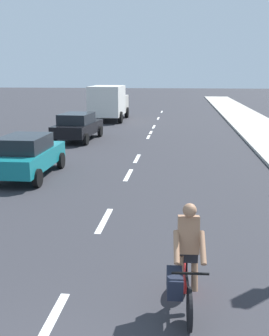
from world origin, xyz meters
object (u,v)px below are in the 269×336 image
Objects in this scene: parked_car_teal at (27,155)px; delivery_truck at (109,102)px; cyclist at (185,263)px; parked_car_black at (78,126)px.

parked_car_teal is 0.65× the size of delivery_truck.
cyclist is 26.69m from delivery_truck.
cyclist is 9.79m from parked_car_teal.
delivery_truck is (-6.00, 26.00, 0.67)m from cyclist.
parked_car_black is 9.94m from delivery_truck.
delivery_truck reaches higher than parked_car_teal.
parked_car_teal is (-5.78, 7.90, 0.01)m from cyclist.
cyclist is 0.29× the size of delivery_truck.
cyclist is at bearing -54.46° from parked_car_teal.
parked_car_teal is 8.18m from parked_car_black.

